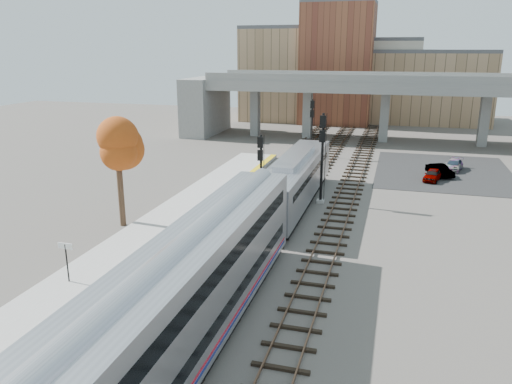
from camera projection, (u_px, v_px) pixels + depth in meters
The scene contains 17 objects.
ground at pixel (241, 258), 31.61m from camera, with size 160.00×160.00×0.00m, color #47423D.
platform at pixel (139, 244), 33.48m from camera, with size 4.50×60.00×0.35m, color #9E9E99.
yellow_strip at pixel (164, 244), 32.93m from camera, with size 0.70×60.00×0.01m, color yellow.
tracks at pixel (295, 202), 42.89m from camera, with size 10.70×95.00×0.25m.
overpass at pixel (370, 100), 70.28m from camera, with size 54.00×12.00×9.50m.
buildings_far at pixel (358, 76), 90.60m from camera, with size 43.00×21.00×20.60m.
parking_lot at pixel (443, 171), 53.79m from camera, with size 14.00×18.00×0.04m, color black.
locomotive at pixel (295, 179), 41.61m from camera, with size 3.02×19.05×4.10m.
coach at pixel (185, 300), 20.58m from camera, with size 3.03×25.00×5.00m.
signal_mast_near at pixel (261, 177), 38.99m from camera, with size 0.60×0.64×6.45m.
signal_mast_mid at pixel (322, 158), 41.74m from camera, with size 0.60×0.64×7.70m.
signal_mast_far at pixel (312, 129), 60.44m from camera, with size 0.60×0.64×6.95m.
station_sign at pixel (66, 254), 27.24m from camera, with size 0.90×0.08×2.27m.
tree at pixel (117, 142), 35.73m from camera, with size 3.60×3.60×8.56m.
car_a at pixel (433, 175), 49.83m from camera, with size 1.38×3.44×1.17m, color #99999E.
car_b at pixel (440, 170), 51.63m from camera, with size 1.28×3.67×1.21m, color #99999E.
car_c at pixel (454, 165), 54.08m from camera, with size 1.60×3.95×1.15m, color #99999E.
Camera 1 is at (8.91, -27.83, 12.80)m, focal length 35.00 mm.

